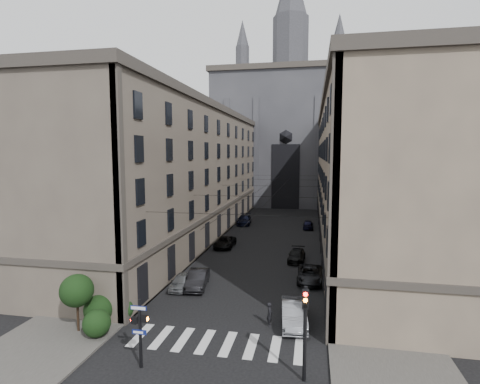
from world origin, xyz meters
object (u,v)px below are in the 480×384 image
Objects in this scene: car_right_midnear at (310,274)px; car_left_midnear at (198,279)px; car_left_midfar at (225,242)px; pedestrian at (270,314)px; car_right_midfar at (297,255)px; car_left_near at (181,281)px; car_right_near at (294,313)px; pedestrian_signal_left at (140,328)px; car_left_far at (244,220)px; gothic_tower at (289,129)px; traffic_light_right at (305,322)px; car_right_far at (308,225)px.

car_left_midnear is at bearing -160.64° from car_right_midnear.
pedestrian is (8.18, -20.83, 0.17)m from car_left_midfar.
car_left_midnear is 1.06× the size of car_right_midfar.
car_right_midfar is (9.78, 10.62, -0.01)m from car_left_near.
car_left_midfar is 22.54m from car_right_near.
pedestrian_signal_left is 43.29m from car_left_far.
pedestrian_signal_left reaches higher than car_left_midfar.
gothic_tower reaches higher than car_left_midfar.
traffic_light_right is at bearing -88.25° from car_right_near.
car_right_midfar is 1.14× the size of car_right_far.
car_left_far is (0.04, 30.95, 0.14)m from car_left_near.
car_right_midfar is at bearing 86.02° from car_right_near.
car_left_far reaches higher than car_right_midfar.
gothic_tower is 69.14m from pedestrian.
car_left_midfar is 1.26× the size of car_right_far.
car_right_midnear reaches higher than car_left_midfar.
car_left_midnear is at bearing 128.34° from traffic_light_right.
car_right_near reaches higher than car_left_far.
car_left_near is 0.86× the size of car_right_midfar.
car_left_midnear reaches higher than car_right_midnear.
gothic_tower is 11.15× the size of traffic_light_right.
car_left_near is at bearing 99.41° from pedestrian_signal_left.
pedestrian_signal_left is 10.95m from car_right_near.
pedestrian_signal_left is 0.77× the size of traffic_light_right.
car_left_far reaches higher than car_left_near.
car_left_near is (-2.03, 12.26, -1.67)m from pedestrian_signal_left.
traffic_light_right is 7.03m from pedestrian.
car_right_midfar is at bearing 71.30° from pedestrian_signal_left.
car_left_near is at bearing -110.08° from car_right_far.
car_right_far is (-0.50, 25.07, -0.05)m from car_right_midnear.
pedestrian_signal_left is 12.92m from car_left_midnear.
car_right_midfar is (-0.49, 15.83, -0.17)m from car_right_near.
pedestrian_signal_left reaches higher than car_right_midfar.
pedestrian is at bearing -48.99° from car_left_midnear.
traffic_light_right is 41.05m from car_right_far.
car_left_near is 14.43m from car_right_midfar.
car_right_midnear is at bearing -74.76° from car_right_midfar.
car_left_midnear is 2.76× the size of pedestrian.
traffic_light_right is 1.37× the size of car_left_near.
car_right_near is at bearing -80.73° from pedestrian.
car_left_far is at bearing 170.61° from car_right_far.
pedestrian_signal_left is at bearing -177.36° from traffic_light_right.
pedestrian_signal_left is at bearing -119.64° from car_right_midnear.
car_left_midnear is 10.55m from car_right_midnear.
car_left_midfar is 1.10× the size of car_right_midfar.
car_left_near is 1.46m from car_left_midnear.
car_right_midnear is 1.15× the size of car_right_midfar.
car_right_near reaches higher than car_right_far.
car_right_midfar is at bearing -69.32° from car_left_far.
pedestrian is at bearing -81.77° from car_left_far.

